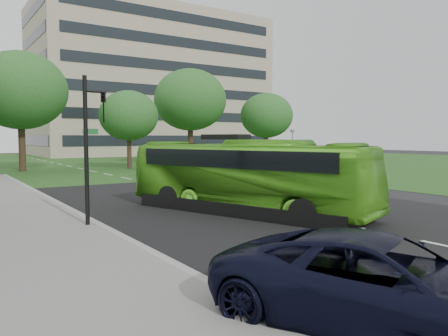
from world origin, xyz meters
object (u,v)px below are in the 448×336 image
sedan (182,166)px  suv (382,284)px  office_building (152,85)px  tree_park_d (190,100)px  tree_park_b (20,91)px  camera_pole (292,144)px  tree_park_c (129,116)px  tree_park_e (267,116)px  bus (246,176)px  traffic_light (91,140)px

sedan → suv: (-9.88, -25.00, -0.12)m
office_building → tree_park_d: size_ratio=3.87×
tree_park_b → sedan: bearing=-53.4°
sedan → suv: sedan is taller
office_building → tree_park_d: 34.47m
tree_park_d → camera_pole: 13.19m
office_building → tree_park_c: bearing=-117.6°
office_building → tree_park_c: 39.56m
tree_park_b → tree_park_e: (25.64, -2.07, -1.53)m
tree_park_d → tree_park_e: (8.76, -2.27, -1.53)m
office_building → camera_pole: size_ratio=10.85×
office_building → sedan: office_building is taller
tree_park_d → sedan: bearing=-121.8°
tree_park_b → sedan: (9.13, -12.29, -6.15)m
camera_pole → tree_park_c: bearing=151.2°
sedan → suv: bearing=162.0°
tree_park_e → camera_pole: 10.81m
bus → traffic_light: 6.18m
tree_park_b → traffic_light: size_ratio=2.11×
tree_park_d → tree_park_e: tree_park_d is taller
office_building → traffic_light: bearing=-116.0°
tree_park_c → camera_pole: 15.62m
tree_park_d → traffic_light: tree_park_d is taller
tree_park_b → traffic_light: 27.69m
tree_park_e → bus: tree_park_e is taller
traffic_light → sedan: bearing=77.2°
suv → camera_pole: (21.88, 25.90, 1.65)m
tree_park_b → suv: 37.83m
tree_park_c → traffic_light: 27.98m
suv → camera_pole: 33.94m
tree_park_e → traffic_light: tree_park_e is taller
office_building → tree_park_b: (-27.09, -32.66, -5.49)m
tree_park_c → tree_park_d: 8.26m
tree_park_c → suv: bearing=-105.5°
office_building → bus: (-23.25, -60.29, -11.06)m
bus → tree_park_c: bearing=59.4°
bus → camera_pole: bearing=24.1°
camera_pole → office_building: bearing=92.2°
tree_park_d → tree_park_e: 9.18m
tree_park_c → tree_park_d: bearing=14.3°
tree_park_c → suv: 37.11m
office_building → tree_park_d: office_building is taller
tree_park_c → suv: (-9.86, -35.52, -4.30)m
tree_park_b → tree_park_e: bearing=-4.6°
tree_park_c → sedan: size_ratio=1.43×
tree_park_b → suv: size_ratio=1.98×
tree_park_e → suv: (-26.39, -35.23, -4.75)m
tree_park_b → tree_park_c: size_ratio=1.40×
tree_park_b → camera_pole: bearing=-28.3°
tree_park_d → traffic_light: bearing=-124.7°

